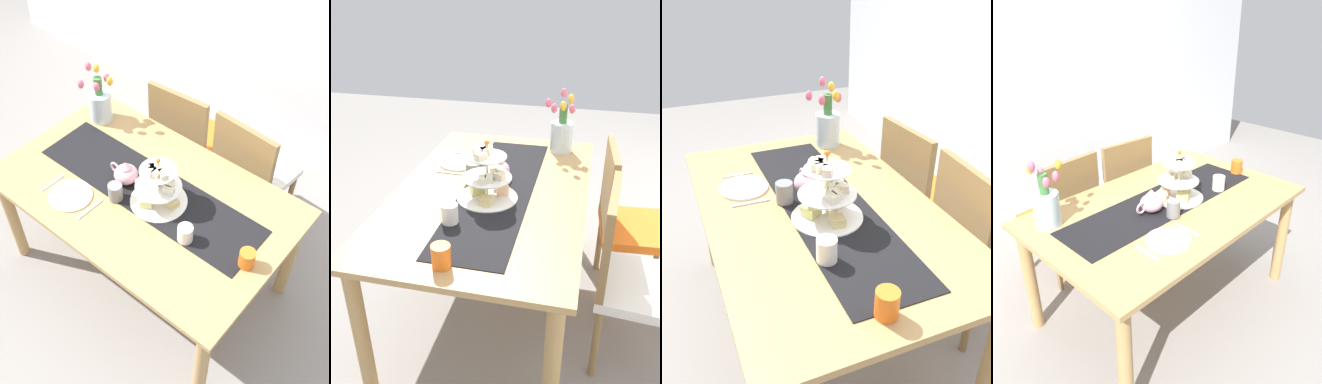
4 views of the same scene
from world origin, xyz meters
TOP-DOWN VIEW (x-y plane):
  - ground_plane at (0.00, 0.00)m, footprint 8.00×8.00m
  - dining_table at (0.00, 0.00)m, footprint 1.57×0.97m
  - chair_left at (-0.26, 0.71)m, footprint 0.45×0.45m
  - chair_right at (0.24, 0.71)m, footprint 0.45×0.45m
  - table_runner at (0.00, 0.03)m, footprint 1.32×0.35m
  - tiered_cake_stand at (0.10, 0.00)m, footprint 0.30×0.30m
  - teapot at (-0.13, 0.00)m, footprint 0.24×0.13m
  - tulip_vase at (-0.61, 0.29)m, footprint 0.19×0.18m
  - dinner_plate_left at (-0.28, -0.27)m, footprint 0.23×0.23m
  - fork_left at (-0.43, -0.27)m, footprint 0.02×0.15m
  - knife_left at (-0.14, -0.27)m, footprint 0.02×0.17m
  - mug_grey at (-0.09, -0.13)m, footprint 0.08×0.08m
  - mug_white_text at (0.36, -0.11)m, footprint 0.08×0.08m
  - mug_orange at (0.66, -0.04)m, footprint 0.08×0.08m

SIDE VIEW (x-z plane):
  - ground_plane at x=0.00m, z-range 0.00..0.00m
  - chair_left at x=-0.26m, z-range 0.05..0.96m
  - chair_right at x=0.24m, z-range 0.05..0.96m
  - dining_table at x=0.00m, z-range 0.27..0.99m
  - table_runner at x=0.00m, z-range 0.73..0.73m
  - fork_left at x=-0.43m, z-range 0.73..0.73m
  - knife_left at x=-0.14m, z-range 0.73..0.73m
  - dinner_plate_left at x=-0.28m, z-range 0.73..0.74m
  - mug_white_text at x=0.36m, z-range 0.73..0.82m
  - mug_orange at x=0.66m, z-range 0.73..0.82m
  - mug_grey at x=-0.09m, z-range 0.73..0.83m
  - teapot at x=-0.13m, z-range 0.72..0.86m
  - tiered_cake_stand at x=0.10m, z-range 0.68..0.99m
  - tulip_vase at x=-0.61m, z-range 0.66..1.04m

